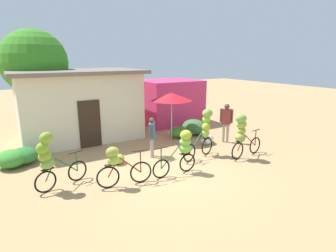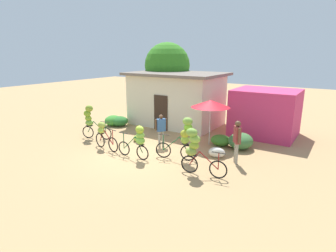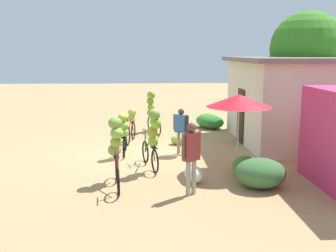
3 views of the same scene
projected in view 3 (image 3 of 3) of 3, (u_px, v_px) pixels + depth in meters
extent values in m
plane|color=tan|center=(136.00, 154.00, 12.80)|extent=(60.00, 60.00, 0.00)
cube|color=beige|center=(286.00, 102.00, 14.28)|extent=(5.14, 3.34, 3.00)
cube|color=#72665B|center=(288.00, 60.00, 13.98)|extent=(5.64, 3.84, 0.16)
cube|color=#332319|center=(241.00, 116.00, 14.28)|extent=(0.90, 0.06, 2.00)
cylinder|color=brown|center=(304.00, 102.00, 15.89)|extent=(0.35, 0.35, 2.60)
sphere|color=#368220|center=(307.00, 49.00, 15.48)|extent=(2.99, 2.99, 2.99)
ellipsoid|color=#3B8B2F|center=(208.00, 120.00, 17.31)|extent=(0.98, 1.06, 0.62)
ellipsoid|color=#2D702D|center=(212.00, 122.00, 16.94)|extent=(1.00, 1.02, 0.59)
ellipsoid|color=#3B7826|center=(247.00, 166.00, 10.47)|extent=(0.97, 0.80, 0.53)
ellipsoid|color=#3C6B37|center=(260.00, 173.00, 9.54)|extent=(1.11, 1.28, 0.74)
cylinder|color=beige|center=(238.00, 134.00, 10.83)|extent=(0.04, 0.04, 2.11)
cone|color=red|center=(239.00, 101.00, 10.65)|extent=(1.83, 1.83, 0.35)
torus|color=black|center=(158.00, 128.00, 15.53)|extent=(0.63, 0.25, 0.64)
torus|color=black|center=(150.00, 124.00, 16.45)|extent=(0.63, 0.25, 0.64)
cylinder|color=#19592D|center=(151.00, 117.00, 16.23)|extent=(0.37, 0.15, 0.62)
cylinder|color=#19592D|center=(155.00, 119.00, 15.77)|extent=(0.66, 0.25, 0.63)
cylinder|color=black|center=(158.00, 113.00, 15.42)|extent=(0.48, 0.19, 0.03)
cylinder|color=#19592D|center=(158.00, 121.00, 15.47)|extent=(0.04, 0.04, 0.61)
cube|color=black|center=(151.00, 116.00, 16.29)|extent=(0.39, 0.25, 0.02)
ellipsoid|color=#73AA3F|center=(151.00, 113.00, 16.25)|extent=(0.51, 0.47, 0.28)
ellipsoid|color=#7CA42A|center=(151.00, 107.00, 16.26)|extent=(0.39, 0.33, 0.30)
ellipsoid|color=#76A228|center=(150.00, 101.00, 16.24)|extent=(0.45, 0.42, 0.33)
ellipsoid|color=olive|center=(151.00, 95.00, 16.07)|extent=(0.49, 0.47, 0.33)
torus|color=black|center=(128.00, 136.00, 13.89)|extent=(0.68, 0.16, 0.68)
torus|color=black|center=(133.00, 131.00, 14.85)|extent=(0.68, 0.16, 0.68)
cylinder|color=maroon|center=(132.00, 124.00, 14.63)|extent=(0.38, 0.10, 0.58)
cylinder|color=maroon|center=(130.00, 127.00, 14.15)|extent=(0.66, 0.14, 0.59)
cylinder|color=black|center=(128.00, 118.00, 13.76)|extent=(0.50, 0.11, 0.03)
cylinder|color=maroon|center=(128.00, 127.00, 13.82)|extent=(0.04, 0.04, 0.68)
cube|color=black|center=(133.00, 122.00, 14.69)|extent=(0.38, 0.20, 0.02)
ellipsoid|color=#97BC41|center=(131.00, 118.00, 14.59)|extent=(0.40, 0.34, 0.27)
ellipsoid|color=#8FA23D|center=(132.00, 112.00, 14.55)|extent=(0.41, 0.34, 0.31)
torus|color=black|center=(126.00, 141.00, 13.22)|extent=(0.63, 0.05, 0.63)
torus|color=black|center=(124.00, 148.00, 12.24)|extent=(0.63, 0.05, 0.63)
cylinder|color=#19592D|center=(124.00, 138.00, 12.35)|extent=(0.38, 0.04, 0.65)
cylinder|color=#19592D|center=(125.00, 134.00, 12.84)|extent=(0.68, 0.04, 0.66)
cylinder|color=black|center=(125.00, 122.00, 13.09)|extent=(0.50, 0.03, 0.03)
cylinder|color=#19592D|center=(125.00, 132.00, 13.15)|extent=(0.04, 0.04, 0.68)
cube|color=black|center=(124.00, 137.00, 12.27)|extent=(0.36, 0.14, 0.02)
ellipsoid|color=#7BC040|center=(124.00, 132.00, 12.23)|extent=(0.43, 0.35, 0.31)
ellipsoid|color=#7FBB41|center=(124.00, 125.00, 12.19)|extent=(0.44, 0.38, 0.26)
ellipsoid|color=#92B52D|center=(123.00, 118.00, 12.14)|extent=(0.46, 0.40, 0.33)
torus|color=black|center=(145.00, 152.00, 11.70)|extent=(0.67, 0.22, 0.68)
torus|color=black|center=(155.00, 161.00, 10.69)|extent=(0.67, 0.22, 0.68)
cylinder|color=#19592D|center=(153.00, 149.00, 10.81)|extent=(0.40, 0.14, 0.66)
cylinder|color=#19592D|center=(148.00, 144.00, 11.31)|extent=(0.71, 0.22, 0.66)
cylinder|color=black|center=(145.00, 130.00, 11.57)|extent=(0.49, 0.16, 0.03)
cylinder|color=#19592D|center=(145.00, 141.00, 11.64)|extent=(0.04, 0.04, 0.68)
cube|color=black|center=(154.00, 148.00, 10.72)|extent=(0.38, 0.23, 0.02)
ellipsoid|color=#86B539|center=(153.00, 141.00, 10.72)|extent=(0.43, 0.40, 0.34)
ellipsoid|color=#9AA329|center=(152.00, 132.00, 10.66)|extent=(0.44, 0.38, 0.33)
ellipsoid|color=#79C42D|center=(156.00, 124.00, 10.53)|extent=(0.41, 0.36, 0.31)
ellipsoid|color=#7AA63D|center=(154.00, 114.00, 10.49)|extent=(0.43, 0.35, 0.32)
torus|color=black|center=(118.00, 182.00, 8.98)|extent=(0.67, 0.13, 0.67)
torus|color=black|center=(116.00, 169.00, 10.03)|extent=(0.67, 0.13, 0.67)
cylinder|color=maroon|center=(117.00, 160.00, 9.79)|extent=(0.41, 0.08, 0.58)
cylinder|color=maroon|center=(117.00, 166.00, 9.27)|extent=(0.73, 0.12, 0.59)
cylinder|color=black|center=(118.00, 157.00, 8.86)|extent=(0.50, 0.09, 0.03)
cylinder|color=maroon|center=(118.00, 169.00, 8.92)|extent=(0.04, 0.04, 0.62)
cube|color=black|center=(116.00, 156.00, 9.86)|extent=(0.37, 0.18, 0.02)
ellipsoid|color=#83A03E|center=(115.00, 150.00, 9.87)|extent=(0.47, 0.40, 0.30)
ellipsoid|color=#8BA831|center=(116.00, 142.00, 9.73)|extent=(0.42, 0.37, 0.27)
ellipsoid|color=#88B340|center=(117.00, 133.00, 9.68)|extent=(0.43, 0.35, 0.30)
ellipsoid|color=#76A33C|center=(115.00, 123.00, 9.73)|extent=(0.47, 0.39, 0.31)
ellipsoid|color=#8FAA34|center=(178.00, 140.00, 14.04)|extent=(0.66, 0.68, 0.35)
ellipsoid|color=olive|center=(178.00, 140.00, 14.19)|extent=(0.45, 0.41, 0.24)
ellipsoid|color=silver|center=(194.00, 174.00, 9.95)|extent=(0.79, 0.60, 0.44)
cylinder|color=gray|center=(194.00, 177.00, 9.08)|extent=(0.11, 0.11, 0.85)
cylinder|color=gray|center=(188.00, 178.00, 8.97)|extent=(0.11, 0.11, 0.85)
cube|color=maroon|center=(191.00, 146.00, 8.88)|extent=(0.40, 0.44, 0.67)
cylinder|color=brown|center=(199.00, 143.00, 9.03)|extent=(0.08, 0.08, 0.60)
cylinder|color=brown|center=(183.00, 147.00, 8.72)|extent=(0.08, 0.08, 0.60)
sphere|color=brown|center=(192.00, 127.00, 8.80)|extent=(0.23, 0.23, 0.23)
cylinder|color=gray|center=(183.00, 144.00, 12.60)|extent=(0.11, 0.11, 0.75)
cylinder|color=gray|center=(179.00, 143.00, 12.70)|extent=(0.11, 0.11, 0.75)
cube|color=#33598C|center=(181.00, 124.00, 12.52)|extent=(0.40, 0.44, 0.59)
cylinder|color=#4C3321|center=(188.00, 123.00, 12.38)|extent=(0.08, 0.08, 0.53)
cylinder|color=#4C3321|center=(175.00, 122.00, 12.65)|extent=(0.08, 0.08, 0.53)
sphere|color=#4C3321|center=(181.00, 112.00, 12.45)|extent=(0.20, 0.20, 0.20)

